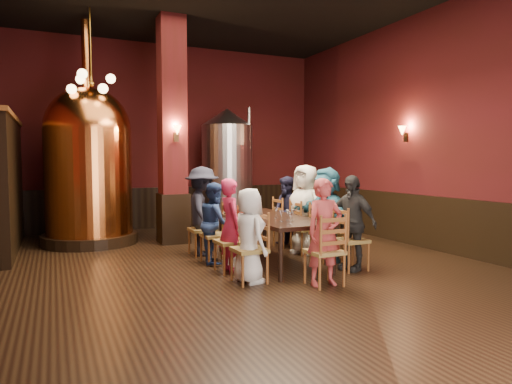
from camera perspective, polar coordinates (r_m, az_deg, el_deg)
name	(u,v)px	position (r m, az deg, el deg)	size (l,w,h in m)	color
room	(238,121)	(6.78, -2.25, 8.92)	(10.00, 10.02, 4.50)	black
wainscot_right	(437,224)	(9.09, 21.71, -3.68)	(0.08, 9.90, 1.00)	black
wainscot_back	(164,207)	(11.57, -11.40, -1.90)	(7.90, 0.08, 1.00)	black
column	(172,131)	(9.35, -10.43, 7.49)	(0.58, 0.58, 4.50)	#480F14
partition	(12,186)	(9.51, -28.19, 0.69)	(0.22, 3.50, 2.40)	black
pendant_cluster	(91,84)	(9.31, -19.88, 12.60)	(0.90, 0.90, 1.70)	#A57226
sconce_wall	(406,133)	(9.56, 18.25, 6.98)	(0.20, 0.20, 0.36)	black
sconce_column	(176,133)	(9.06, -9.97, 7.29)	(0.20, 0.20, 0.36)	black
dining_table	(271,220)	(7.46, 1.92, -3.56)	(1.05, 2.42, 0.75)	black
chair_0	(249,249)	(6.25, -0.85, -7.15)	(0.46, 0.46, 0.92)	brown
person_0	(249,236)	(6.21, -0.85, -5.48)	(0.63, 0.41, 1.29)	silver
chair_1	(231,241)	(6.85, -3.18, -6.17)	(0.46, 0.46, 0.92)	brown
person_1	(231,225)	(6.81, -3.19, -4.18)	(0.51, 0.33, 1.40)	#BF204B
chair_2	(215,235)	(7.46, -5.10, -5.35)	(0.46, 0.46, 0.92)	brown
person_2	(215,223)	(7.43, -5.11, -3.85)	(0.64, 0.31, 1.31)	navy
chair_3	(202,229)	(8.08, -6.74, -4.63)	(0.46, 0.46, 0.92)	brown
person_3	(202,211)	(8.04, -6.76, -2.38)	(1.01, 0.58, 1.56)	black
chair_4	(351,240)	(7.11, 11.79, -5.88)	(0.46, 0.46, 0.92)	brown
person_4	(351,223)	(7.07, 11.82, -3.77)	(0.85, 0.35, 1.45)	black
chair_5	(326,233)	(7.64, 8.76, -5.15)	(0.46, 0.46, 0.92)	brown
person_5	(326,214)	(7.60, 8.78, -2.78)	(1.44, 0.46, 1.56)	teal
chair_6	(305,228)	(8.19, 6.17, -4.51)	(0.46, 0.46, 0.92)	brown
person_6	(305,210)	(8.15, 6.18, -2.19)	(0.78, 0.51, 1.59)	silver
chair_7	(287,223)	(8.77, 3.88, -3.94)	(0.46, 0.46, 0.92)	brown
person_7	(287,212)	(8.74, 3.89, -2.50)	(0.66, 0.33, 1.37)	black
chair_8	(324,251)	(6.18, 8.55, -7.32)	(0.46, 0.46, 0.92)	brown
person_8	(325,232)	(6.14, 8.57, -4.98)	(0.52, 0.34, 1.43)	#A83839
copper_kettle	(89,164)	(9.67, -20.19, 3.36)	(2.03, 2.03, 4.40)	black
steel_vessel	(227,170)	(10.86, -3.61, 2.78)	(1.37, 1.37, 2.89)	#B2B2B7
rose_vase	(246,199)	(8.26, -1.29, -0.86)	(0.20, 0.20, 0.34)	white
wine_glass_0	(256,213)	(7.16, 0.05, -2.69)	(0.07, 0.07, 0.17)	white
wine_glass_1	(242,210)	(7.71, -1.81, -2.21)	(0.07, 0.07, 0.17)	white
wine_glass_2	(288,215)	(6.94, 4.01, -2.91)	(0.07, 0.07, 0.17)	white
wine_glass_3	(276,212)	(7.29, 2.53, -2.57)	(0.07, 0.07, 0.17)	white
wine_glass_4	(290,218)	(6.57, 4.33, -3.30)	(0.07, 0.07, 0.17)	white
wine_glass_5	(292,215)	(6.95, 4.57, -2.90)	(0.07, 0.07, 0.17)	white
wine_glass_6	(250,211)	(7.43, -0.71, -2.45)	(0.07, 0.07, 0.17)	white
wine_glass_7	(281,216)	(6.82, 3.19, -3.03)	(0.07, 0.07, 0.17)	white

